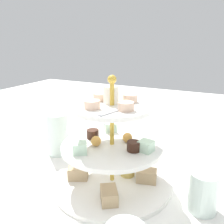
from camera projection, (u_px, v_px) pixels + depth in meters
name	position (u px, v px, depth m)	size (l,w,h in m)	color
ground_plane	(112.00, 183.00, 0.60)	(2.40, 2.40, 0.00)	white
tiered_serving_stand	(112.00, 153.00, 0.58)	(0.29, 0.29, 0.27)	white
water_glass_tall_right	(58.00, 134.00, 0.74)	(0.07, 0.07, 0.13)	silver
butter_knife_left	(160.00, 143.00, 0.83)	(0.17, 0.01, 0.00)	silver
water_glass_mid_back	(203.00, 192.00, 0.50)	(0.06, 0.06, 0.09)	silver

